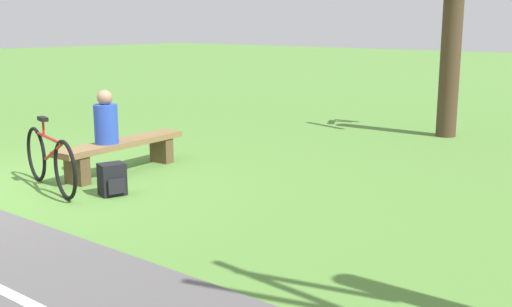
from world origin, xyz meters
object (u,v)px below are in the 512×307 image
Objects in this scene: bench at (122,150)px; backpack at (112,180)px; tree_mid_field at (451,49)px; person_seated at (106,120)px; bicycle at (50,160)px.

backpack is (0.80, 0.84, -0.13)m from bench.
tree_mid_field is (-6.38, 1.36, 1.37)m from backpack.
backpack is (0.54, 0.81, -0.57)m from person_seated.
person_seated is 0.21× the size of tree_mid_field.
person_seated reaches higher than bench.
backpack is at bearing -12.01° from tree_mid_field.
person_seated reaches higher than backpack.
bicycle is (0.87, 0.03, -0.38)m from person_seated.
bench is at bearing -180.00° from person_seated.
tree_mid_field is at bearing 153.97° from person_seated.
bicycle is 4.56× the size of backpack.
person_seated is (0.26, 0.03, 0.44)m from bench.
bench is 0.51m from person_seated.
bicycle is 0.87m from backpack.
tree_mid_field reaches higher than person_seated.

